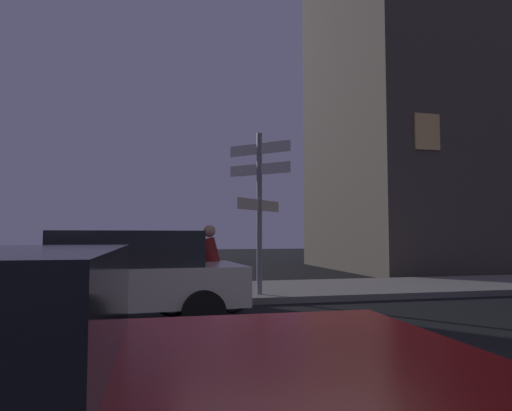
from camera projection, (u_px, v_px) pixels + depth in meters
The scene contains 6 objects.
ground_plane at pixel (316, 392), 4.19m from camera, with size 80.00×80.00×0.00m, color black.
sidewalk_kerb at pixel (213, 292), 10.83m from camera, with size 40.00×3.37×0.14m, color gray.
signpost at pixel (259, 198), 10.09m from camera, with size 1.22×1.22×3.55m.
car_near_left at pixel (109, 276), 7.08m from camera, with size 4.49×2.18×1.50m.
cyclist at pixel (207, 273), 8.24m from camera, with size 1.82×0.37×1.61m.
building_right_block at pixel (458, 74), 20.16m from camera, with size 11.57×8.17×16.99m.
Camera 1 is at (-1.52, -4.05, 1.44)m, focal length 32.12 mm.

